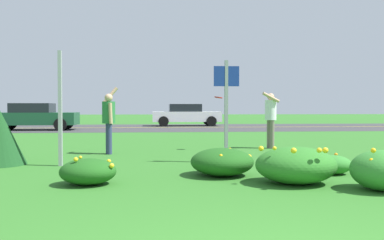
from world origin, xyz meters
TOP-DOWN VIEW (x-y plane):
  - ground_plane at (0.00, 11.60)m, footprint 120.00×120.00m
  - highway_strip at (0.00, 23.19)m, footprint 120.00×9.87m
  - highway_center_stripe at (0.00, 23.19)m, footprint 120.00×0.16m
  - daylily_clump_near_camera at (-1.98, 4.25)m, footprint 0.89×0.83m
  - daylily_clump_front_center at (1.33, 4.04)m, footprint 1.30×1.20m
  - daylily_clump_mid_left at (0.28, 4.94)m, footprint 1.14×1.17m
  - daylily_clump_front_left at (2.32, 4.90)m, footprint 0.71×0.59m
  - daylily_clump_front_right at (2.42, 3.38)m, footprint 0.92×0.97m
  - sign_post_near_path at (-2.89, 6.48)m, footprint 0.07×0.10m
  - sign_post_by_roadside at (0.65, 6.65)m, footprint 0.56×0.10m
  - person_thrower_green_shirt at (-2.11, 8.68)m, footprint 0.43×0.54m
  - person_catcher_white_shirt at (2.54, 9.82)m, footprint 0.56×0.57m
  - frisbee_red at (0.91, 9.41)m, footprint 0.24×0.24m
  - car_dark_green_center_left at (-7.39, 20.97)m, footprint 4.50×2.00m
  - car_white_center_right at (1.21, 25.41)m, footprint 4.50×2.00m

SIDE VIEW (x-z plane):
  - ground_plane at x=0.00m, z-range 0.00..0.00m
  - highway_strip at x=0.00m, z-range 0.00..0.01m
  - highway_center_stripe at x=0.00m, z-range 0.01..0.01m
  - daylily_clump_front_left at x=2.32m, z-range -0.01..0.36m
  - daylily_clump_near_camera at x=-1.98m, z-range -0.02..0.44m
  - daylily_clump_mid_left at x=0.28m, z-range 0.00..0.49m
  - daylily_clump_front_center at x=1.33m, z-range -0.02..0.61m
  - daylily_clump_front_right at x=2.42m, z-range -0.03..0.63m
  - car_dark_green_center_left at x=-7.39m, z-range 0.01..1.46m
  - car_white_center_right at x=1.21m, z-range 0.01..1.46m
  - person_thrower_green_shirt at x=-2.11m, z-range 0.06..1.84m
  - person_catcher_white_shirt at x=2.54m, z-range 0.15..1.83m
  - sign_post_near_path at x=-2.89m, z-range 0.00..2.41m
  - sign_post_by_roadside at x=0.65m, z-range 0.25..2.51m
  - frisbee_red at x=0.91m, z-range 1.48..1.54m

